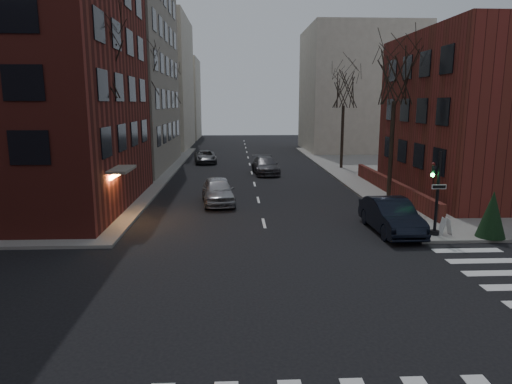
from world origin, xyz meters
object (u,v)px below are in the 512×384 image
(streetlamp_far, at_px, (177,121))
(evergreen_shrub, at_px, (492,214))
(parked_sedan, at_px, (391,216))
(car_lane_gray, at_px, (265,166))
(tree_left_a, at_px, (98,63))
(streetlamp_near, at_px, (143,132))
(sandwich_board, at_px, (445,226))
(traffic_signal, at_px, (436,199))
(tree_right_a, at_px, (395,76))
(tree_right_b, at_px, (344,90))
(tree_left_b, at_px, (142,70))
(car_lane_silver, at_px, (218,191))
(tree_left_c, at_px, (168,87))
(car_lane_far, at_px, (205,157))

(streetlamp_far, bearing_deg, evergreen_shrub, -60.89)
(parked_sedan, xyz_separation_m, car_lane_gray, (-4.98, 19.33, -0.08))
(parked_sedan, bearing_deg, tree_left_a, 163.00)
(streetlamp_near, height_order, sandwich_board, streetlamp_near)
(traffic_signal, height_order, evergreen_shrub, traffic_signal)
(tree_right_a, height_order, streetlamp_far, tree_right_a)
(tree_right_a, xyz_separation_m, tree_right_b, (0.00, 14.00, -0.44))
(streetlamp_far, bearing_deg, tree_left_b, -92.15)
(tree_left_a, distance_m, car_lane_gray, 19.87)
(streetlamp_far, xyz_separation_m, evergreen_shrub, (18.66, -33.50, -2.99))
(streetlamp_near, bearing_deg, tree_right_b, 30.47)
(traffic_signal, distance_m, tree_left_a, 18.66)
(car_lane_silver, xyz_separation_m, evergreen_shrub, (13.09, -8.56, 0.42))
(traffic_signal, relative_size, tree_right_b, 0.44)
(tree_right_b, height_order, car_lane_silver, tree_right_b)
(traffic_signal, xyz_separation_m, car_lane_silver, (-10.57, 8.07, -1.08))
(tree_left_a, bearing_deg, tree_left_c, 90.00)
(traffic_signal, height_order, streetlamp_far, streetlamp_far)
(traffic_signal, bearing_deg, evergreen_shrub, -11.11)
(tree_right_a, bearing_deg, car_lane_gray, 123.78)
(traffic_signal, relative_size, car_lane_silver, 0.82)
(traffic_signal, distance_m, tree_left_c, 35.76)
(tree_left_b, relative_size, car_lane_silver, 2.21)
(traffic_signal, distance_m, tree_left_b, 24.87)
(tree_left_a, xyz_separation_m, tree_right_a, (17.60, 4.00, -0.44))
(tree_left_c, xyz_separation_m, tree_right_b, (17.60, -8.00, -0.44))
(evergreen_shrub, bearing_deg, parked_sedan, 160.58)
(car_lane_silver, height_order, evergreen_shrub, evergreen_shrub)
(car_lane_gray, bearing_deg, parked_sedan, -79.90)
(car_lane_far, bearing_deg, tree_right_a, -61.70)
(tree_left_c, bearing_deg, car_lane_far, -34.14)
(tree_left_c, height_order, tree_right_b, tree_left_c)
(car_lane_gray, bearing_deg, car_lane_far, 122.57)
(car_lane_silver, height_order, car_lane_far, car_lane_silver)
(car_lane_gray, distance_m, sandwich_board, 21.58)
(tree_left_b, relative_size, tree_right_b, 1.18)
(tree_right_a, height_order, sandwich_board, tree_right_a)
(tree_left_b, xyz_separation_m, sandwich_board, (17.34, -16.97, -8.36))
(parked_sedan, bearing_deg, streetlamp_far, 112.16)
(tree_left_a, bearing_deg, streetlamp_far, 88.77)
(tree_right_a, relative_size, evergreen_shrub, 4.42)
(car_lane_far, xyz_separation_m, sandwich_board, (13.26, -28.20, -0.11))
(tree_left_a, relative_size, tree_right_b, 1.12)
(tree_left_b, xyz_separation_m, streetlamp_near, (0.60, -4.00, -4.68))
(sandwich_board, bearing_deg, tree_right_a, 89.07)
(tree_left_a, bearing_deg, evergreen_shrub, -15.94)
(parked_sedan, bearing_deg, tree_right_b, 81.20)
(tree_right_a, xyz_separation_m, evergreen_shrub, (1.66, -9.50, -6.78))
(tree_left_c, bearing_deg, car_lane_gray, -46.80)
(tree_left_b, height_order, parked_sedan, tree_left_b)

